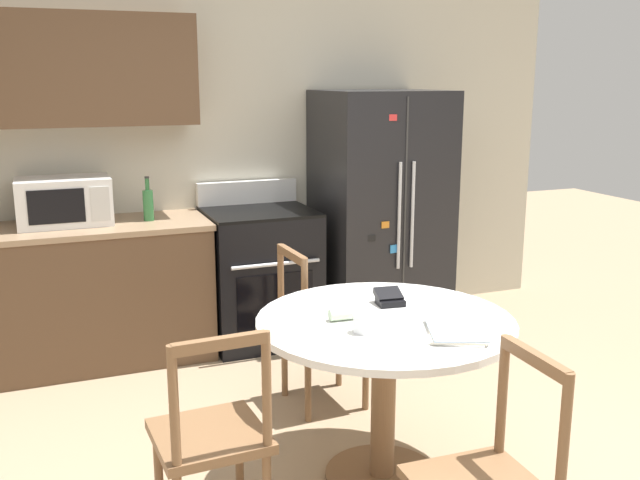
# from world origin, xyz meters

# --- Properties ---
(back_wall) EXTENTS (5.20, 0.44, 2.60)m
(back_wall) POSITION_xyz_m (-0.31, 2.59, 1.44)
(back_wall) COLOR beige
(back_wall) RESTS_ON ground_plane
(kitchen_counter) EXTENTS (1.98, 0.64, 0.90)m
(kitchen_counter) POSITION_xyz_m (-1.22, 2.29, 0.45)
(kitchen_counter) COLOR brown
(kitchen_counter) RESTS_ON ground_plane
(refrigerator) EXTENTS (0.85, 0.76, 1.71)m
(refrigerator) POSITION_xyz_m (1.02, 2.21, 0.85)
(refrigerator) COLOR black
(refrigerator) RESTS_ON ground_plane
(oven_range) EXTENTS (0.72, 0.68, 1.08)m
(oven_range) POSITION_xyz_m (0.14, 2.26, 0.47)
(oven_range) COLOR black
(oven_range) RESTS_ON ground_plane
(microwave) EXTENTS (0.56, 0.37, 0.29)m
(microwave) POSITION_xyz_m (-1.09, 2.34, 1.05)
(microwave) COLOR white
(microwave) RESTS_ON kitchen_counter
(counter_bottle) EXTENTS (0.07, 0.07, 0.28)m
(counter_bottle) POSITION_xyz_m (-0.59, 2.28, 1.01)
(counter_bottle) COLOR #2D6B38
(counter_bottle) RESTS_ON kitchen_counter
(dining_table) EXTENTS (1.13, 1.13, 0.77)m
(dining_table) POSITION_xyz_m (0.12, 0.35, 0.61)
(dining_table) COLOR white
(dining_table) RESTS_ON ground_plane
(dining_chair_far) EXTENTS (0.44, 0.44, 0.90)m
(dining_chair_far) POSITION_xyz_m (0.14, 1.17, 0.43)
(dining_chair_far) COLOR brown
(dining_chair_far) RESTS_ON ground_plane
(dining_chair_left) EXTENTS (0.44, 0.44, 0.90)m
(dining_chair_left) POSITION_xyz_m (-0.69, 0.21, 0.43)
(dining_chair_left) COLOR brown
(dining_chair_left) RESTS_ON ground_plane
(candle_glass) EXTENTS (0.08, 0.08, 0.08)m
(candle_glass) POSITION_xyz_m (-0.04, 0.23, 0.80)
(candle_glass) COLOR silver
(candle_glass) RESTS_ON dining_table
(folded_napkin) EXTENTS (0.15, 0.06, 0.05)m
(folded_napkin) POSITION_xyz_m (-0.04, 0.40, 0.80)
(folded_napkin) COLOR beige
(folded_napkin) RESTS_ON dining_table
(wallet) EXTENTS (0.14, 0.14, 0.07)m
(wallet) POSITION_xyz_m (0.23, 0.53, 0.80)
(wallet) COLOR black
(wallet) RESTS_ON dining_table
(mail_stack) EXTENTS (0.34, 0.37, 0.02)m
(mail_stack) POSITION_xyz_m (0.31, 0.08, 0.78)
(mail_stack) COLOR white
(mail_stack) RESTS_ON dining_table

